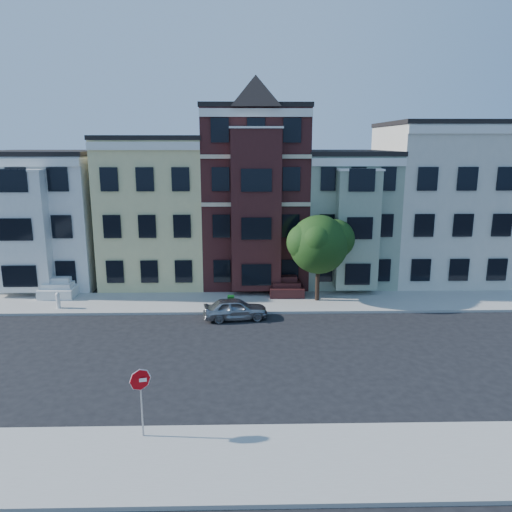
{
  "coord_description": "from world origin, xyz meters",
  "views": [
    {
      "loc": [
        -0.72,
        -21.82,
        9.87
      ],
      "look_at": [
        -0.16,
        2.99,
        4.2
      ],
      "focal_mm": 35.0,
      "sensor_mm": 36.0,
      "label": 1
    }
  ],
  "objects_px": {
    "parked_car": "(235,309)",
    "fire_hydrant": "(58,302)",
    "street_tree": "(318,248)",
    "newspaper_box": "(231,303)",
    "stop_sign": "(141,399)"
  },
  "relations": [
    {
      "from": "street_tree",
      "to": "newspaper_box",
      "type": "bearing_deg",
      "value": -162.0
    },
    {
      "from": "parked_car",
      "to": "fire_hydrant",
      "type": "distance_m",
      "value": 10.79
    },
    {
      "from": "street_tree",
      "to": "parked_car",
      "type": "bearing_deg",
      "value": -149.93
    },
    {
      "from": "street_tree",
      "to": "stop_sign",
      "type": "relative_size",
      "value": 2.42
    },
    {
      "from": "newspaper_box",
      "to": "fire_hydrant",
      "type": "height_order",
      "value": "newspaper_box"
    },
    {
      "from": "fire_hydrant",
      "to": "stop_sign",
      "type": "xyz_separation_m",
      "value": [
        7.73,
        -13.54,
        0.99
      ]
    },
    {
      "from": "street_tree",
      "to": "newspaper_box",
      "type": "relative_size",
      "value": 7.72
    },
    {
      "from": "street_tree",
      "to": "stop_sign",
      "type": "height_order",
      "value": "street_tree"
    },
    {
      "from": "parked_car",
      "to": "newspaper_box",
      "type": "xyz_separation_m",
      "value": [
        -0.28,
        1.21,
        -0.04
      ]
    },
    {
      "from": "street_tree",
      "to": "fire_hydrant",
      "type": "height_order",
      "value": "street_tree"
    },
    {
      "from": "parked_car",
      "to": "fire_hydrant",
      "type": "relative_size",
      "value": 4.73
    },
    {
      "from": "street_tree",
      "to": "parked_car",
      "type": "xyz_separation_m",
      "value": [
        -5.1,
        -2.96,
        -2.86
      ]
    },
    {
      "from": "parked_car",
      "to": "fire_hydrant",
      "type": "bearing_deg",
      "value": 73.2
    },
    {
      "from": "newspaper_box",
      "to": "parked_car",
      "type": "bearing_deg",
      "value": -76.25
    },
    {
      "from": "fire_hydrant",
      "to": "parked_car",
      "type": "bearing_deg",
      "value": -9.31
    }
  ]
}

